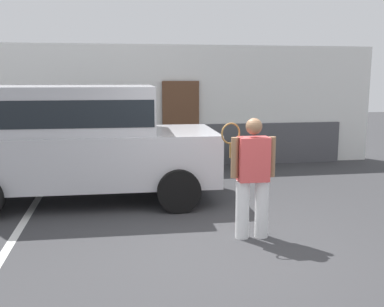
% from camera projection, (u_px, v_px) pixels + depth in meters
% --- Properties ---
extents(ground_plane, '(40.00, 40.00, 0.00)m').
position_uv_depth(ground_plane, '(219.00, 247.00, 5.93)').
color(ground_plane, '#38383A').
extents(parking_stripe_0, '(0.12, 4.40, 0.01)m').
position_uv_depth(parking_stripe_0, '(24.00, 222.00, 6.94)').
color(parking_stripe_0, silver).
rests_on(parking_stripe_0, ground_plane).
extents(house_frontage, '(10.59, 0.40, 2.96)m').
position_uv_depth(house_frontage, '(168.00, 110.00, 11.10)').
color(house_frontage, white).
rests_on(house_frontage, ground_plane).
extents(parked_suv, '(4.65, 2.25, 2.05)m').
position_uv_depth(parked_suv, '(79.00, 138.00, 7.96)').
color(parked_suv, '#B7B7BC').
rests_on(parked_suv, ground_plane).
extents(tennis_player_man, '(0.76, 0.27, 1.67)m').
position_uv_depth(tennis_player_man, '(252.00, 176.00, 6.14)').
color(tennis_player_man, white).
rests_on(tennis_player_man, ground_plane).
extents(potted_plant_by_porch, '(0.57, 0.57, 0.76)m').
position_uv_depth(potted_plant_by_porch, '(249.00, 152.00, 10.77)').
color(potted_plant_by_porch, '#9E5638').
rests_on(potted_plant_by_porch, ground_plane).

